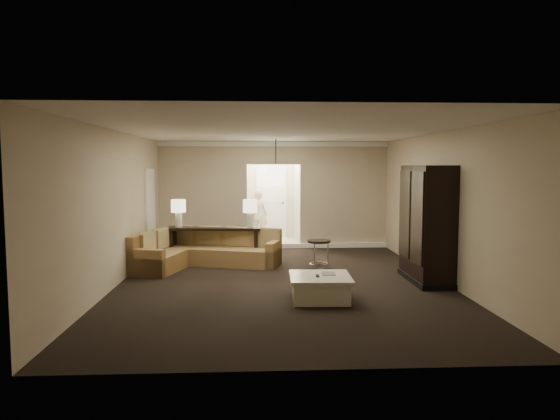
{
  "coord_description": "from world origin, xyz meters",
  "views": [
    {
      "loc": [
        -0.5,
        -9.08,
        2.15
      ],
      "look_at": [
        0.02,
        1.2,
        1.25
      ],
      "focal_mm": 32.0,
      "sensor_mm": 36.0,
      "label": 1
    }
  ],
  "objects": [
    {
      "name": "ceiling",
      "position": [
        0.0,
        0.0,
        2.8
      ],
      "size": [
        6.0,
        8.0,
        0.02
      ],
      "primitive_type": "cube",
      "color": "white",
      "rests_on": "wall_back"
    },
    {
      "name": "wall_back",
      "position": [
        0.0,
        4.0,
        1.4
      ],
      "size": [
        6.0,
        0.04,
        2.8
      ],
      "primitive_type": "cube",
      "color": "#BBA68D",
      "rests_on": "ground"
    },
    {
      "name": "baseboard",
      "position": [
        0.0,
        3.95,
        0.06
      ],
      "size": [
        6.0,
        0.1,
        0.12
      ],
      "primitive_type": "cube",
      "color": "white",
      "rests_on": "ground"
    },
    {
      "name": "ground",
      "position": [
        0.0,
        0.0,
        0.0
      ],
      "size": [
        8.0,
        8.0,
        0.0
      ],
      "primitive_type": "plane",
      "color": "black",
      "rests_on": "ground"
    },
    {
      "name": "crown_molding",
      "position": [
        0.0,
        3.95,
        2.73
      ],
      "size": [
        6.0,
        0.1,
        0.12
      ],
      "primitive_type": "cube",
      "color": "white",
      "rests_on": "wall_back"
    },
    {
      "name": "wall_front",
      "position": [
        0.0,
        -4.0,
        1.4
      ],
      "size": [
        6.0,
        0.04,
        2.8
      ],
      "primitive_type": "cube",
      "color": "#BBA68D",
      "rests_on": "ground"
    },
    {
      "name": "armoire",
      "position": [
        2.69,
        -0.02,
        1.04
      ],
      "size": [
        0.65,
        1.51,
        2.17
      ],
      "color": "black",
      "rests_on": "ground"
    },
    {
      "name": "wall_left",
      "position": [
        -3.0,
        0.0,
        1.4
      ],
      "size": [
        0.04,
        8.0,
        2.8
      ],
      "primitive_type": "cube",
      "color": "#BBA68D",
      "rests_on": "ground"
    },
    {
      "name": "pendant_light",
      "position": [
        0.0,
        2.7,
        1.95
      ],
      "size": [
        0.38,
        0.38,
        1.09
      ],
      "color": "black",
      "rests_on": "ceiling"
    },
    {
      "name": "table_lamp_right",
      "position": [
        -0.6,
        1.93,
        1.21
      ],
      "size": [
        0.32,
        0.32,
        0.61
      ],
      "color": "silver",
      "rests_on": "console_table"
    },
    {
      "name": "foyer",
      "position": [
        0.0,
        5.34,
        1.3
      ],
      "size": [
        1.44,
        2.02,
        2.8
      ],
      "color": "silver",
      "rests_on": "ground"
    },
    {
      "name": "table_lamp_left",
      "position": [
        -2.2,
        2.07,
        1.21
      ],
      "size": [
        0.32,
        0.32,
        0.61
      ],
      "color": "silver",
      "rests_on": "console_table"
    },
    {
      "name": "wall_right",
      "position": [
        3.0,
        0.0,
        1.4
      ],
      "size": [
        0.04,
        8.0,
        2.8
      ],
      "primitive_type": "cube",
      "color": "#BBA68D",
      "rests_on": "ground"
    },
    {
      "name": "drink_table",
      "position": [
        0.84,
        1.2,
        0.44
      ],
      "size": [
        0.49,
        0.49,
        0.61
      ],
      "rotation": [
        0.0,
        0.0,
        -0.12
      ],
      "color": "black",
      "rests_on": "ground"
    },
    {
      "name": "console_table",
      "position": [
        -1.4,
        2.0,
        0.48
      ],
      "size": [
        2.11,
        0.66,
        0.8
      ],
      "rotation": [
        0.0,
        0.0,
        -0.09
      ],
      "color": "black",
      "rests_on": "ground"
    },
    {
      "name": "coffee_table",
      "position": [
        0.55,
        -1.2,
        0.2
      ],
      "size": [
        1.02,
        1.02,
        0.41
      ],
      "rotation": [
        0.0,
        0.0,
        -0.04
      ],
      "color": "white",
      "rests_on": "ground"
    },
    {
      "name": "side_door",
      "position": [
        -2.97,
        2.8,
        1.05
      ],
      "size": [
        0.05,
        0.9,
        2.1
      ],
      "primitive_type": "cube",
      "color": "white",
      "rests_on": "ground"
    },
    {
      "name": "person",
      "position": [
        -0.4,
        5.39,
        0.82
      ],
      "size": [
        0.65,
        0.49,
        1.65
      ],
      "primitive_type": "imported",
      "rotation": [
        0.0,
        0.0,
        2.97
      ],
      "color": "beige",
      "rests_on": "ground"
    },
    {
      "name": "sectional_sofa",
      "position": [
        -1.69,
        1.63,
        0.32
      ],
      "size": [
        3.15,
        2.29,
        0.8
      ],
      "rotation": [
        0.0,
        0.0,
        -0.28
      ],
      "color": "brown",
      "rests_on": "ground"
    }
  ]
}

